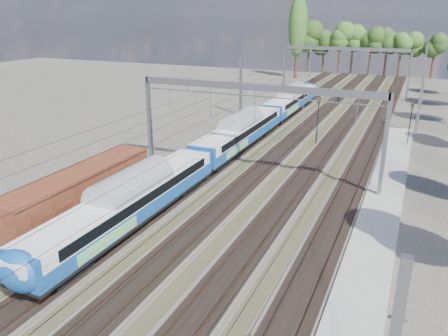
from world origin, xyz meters
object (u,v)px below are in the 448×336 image
at_px(freight_boxcar, 80,191).
at_px(worker, 339,98).
at_px(emu_train, 240,129).
at_px(signal_near, 318,115).
at_px(signal_far, 411,118).

bearing_deg(freight_boxcar, worker, 79.67).
distance_m(emu_train, worker, 33.46).
xyz_separation_m(worker, signal_near, (2.10, -26.67, 2.62)).
distance_m(emu_train, signal_near, 9.81).
xyz_separation_m(emu_train, signal_near, (7.44, 6.32, 1.03)).
height_order(freight_boxcar, signal_far, signal_far).
bearing_deg(freight_boxcar, emu_train, 77.91).
distance_m(emu_train, signal_far, 20.19).
relative_size(worker, signal_near, 0.35).
xyz_separation_m(emu_train, worker, (5.34, 32.99, -1.59)).
relative_size(worker, signal_far, 0.38).
bearing_deg(signal_far, emu_train, -166.66).
relative_size(emu_train, worker, 31.90).
distance_m(emu_train, freight_boxcar, 21.50).
height_order(freight_boxcar, signal_near, signal_near).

